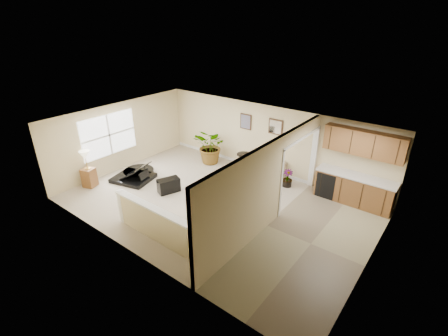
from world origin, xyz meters
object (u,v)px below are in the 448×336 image
Objects in this scene: accent_table at (244,161)px; small_plant at (287,179)px; palm_plant at (212,147)px; piano_bench at (169,185)px; loveseat at (265,168)px; piano at (134,165)px; lamp_stand at (88,172)px.

accent_table is 1.78m from small_plant.
piano_bench is at bearing -82.52° from palm_plant.
small_plant is (1.02, -0.20, -0.05)m from loveseat.
small_plant is at bearing 16.76° from piano.
piano is 1.35× the size of lamp_stand.
palm_plant is at bearing 97.48° from piano_bench.
piano is 2.30× the size of accent_table.
palm_plant is (-2.24, -0.30, 0.39)m from loveseat.
piano reaches higher than piano_bench.
piano is 4.67m from loveseat.
loveseat is 0.99× the size of palm_plant.
piano reaches higher than loveseat.
piano is at bearing 60.22° from lamp_stand.
lamp_stand is (-5.34, -4.11, 0.29)m from small_plant.
palm_plant is at bearing -172.56° from loveseat.
piano_bench is 2.80m from lamp_stand.
accent_table is at bearing 66.81° from piano_bench.
piano_bench is 0.93× the size of accent_table.
lamp_stand reaches higher than small_plant.
piano is at bearing -148.63° from small_plant.
piano_bench is at bearing -12.92° from piano.
piano_bench is (1.68, 0.05, -0.28)m from piano.
piano_bench is 3.50m from loveseat.
palm_plant reaches higher than loveseat.
piano is 2.88× the size of small_plant.
piano_bench is 2.71m from palm_plant.
accent_table is at bearing 48.52° from lamp_stand.
loveseat reaches higher than accent_table.
accent_table is 0.59× the size of lamp_stand.
piano is 1.70m from piano_bench.
piano_bench is at bearing -136.66° from small_plant.
palm_plant is 2.34× the size of small_plant.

